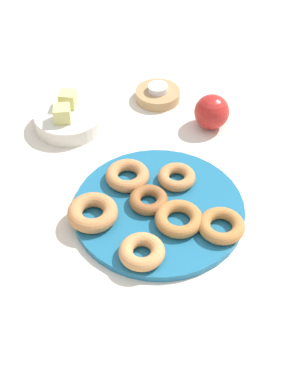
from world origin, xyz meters
TOP-DOWN VIEW (x-y plane):
  - ground_plane at (0.00, 0.00)m, footprint 2.40×2.40m
  - donut_plate at (0.00, 0.00)m, footprint 0.33×0.33m
  - donut_0 at (0.08, -0.01)m, footprint 0.10×0.10m
  - donut_1 at (-0.02, -0.13)m, footprint 0.09×0.09m
  - donut_2 at (-0.03, -0.05)m, footprint 0.12×0.12m
  - donut_3 at (-0.07, 0.11)m, footprint 0.12×0.12m
  - donut_4 at (0.05, 0.08)m, footprint 0.12×0.12m
  - donut_5 at (-0.00, 0.02)m, footprint 0.09×0.09m
  - donut_6 at (-0.12, -0.01)m, footprint 0.10×0.10m
  - candle_holder at (0.35, 0.12)m, footprint 0.11×0.11m
  - tealight at (0.35, 0.12)m, footprint 0.05×0.05m
  - fruit_bowl at (0.19, 0.28)m, footprint 0.15×0.15m
  - melon_chunk_left at (0.16, 0.28)m, footprint 0.05×0.05m
  - melon_chunk_right at (0.21, 0.29)m, footprint 0.04×0.04m
  - apple at (0.29, -0.03)m, footprint 0.08×0.08m

SIDE VIEW (x-z plane):
  - ground_plane at x=0.00m, z-range 0.00..0.00m
  - donut_plate at x=0.00m, z-range 0.00..0.01m
  - candle_holder at x=0.35m, z-range 0.00..0.02m
  - fruit_bowl at x=0.19m, z-range 0.00..0.04m
  - donut_5 at x=0.00m, z-range 0.01..0.04m
  - donut_0 at x=0.08m, z-range 0.01..0.04m
  - donut_1 at x=-0.02m, z-range 0.01..0.04m
  - donut_2 at x=-0.03m, z-range 0.01..0.04m
  - donut_4 at x=0.05m, z-range 0.01..0.04m
  - donut_6 at x=-0.12m, z-range 0.01..0.04m
  - donut_3 at x=-0.07m, z-range 0.01..0.04m
  - tealight at x=0.35m, z-range 0.02..0.04m
  - apple at x=0.29m, z-range 0.00..0.08m
  - melon_chunk_left at x=0.16m, z-range 0.04..0.07m
  - melon_chunk_right at x=0.21m, z-range 0.04..0.07m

